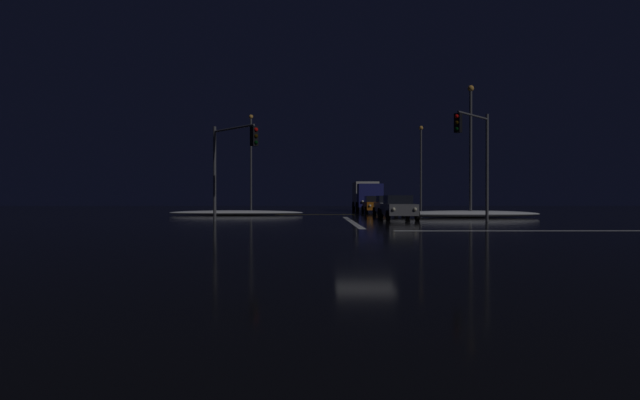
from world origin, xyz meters
name	(u,v)px	position (x,y,z in m)	size (l,w,h in m)	color
ground	(365,232)	(0.00, 0.00, -0.05)	(120.00, 120.00, 0.10)	black
stop_line_north	(352,222)	(0.00, 7.77, 0.00)	(0.35, 13.27, 0.01)	white
centre_line_ns	(341,215)	(0.00, 19.37, 0.00)	(22.00, 0.15, 0.01)	yellow
crosswalk_bar_east	(548,231)	(7.87, 0.00, 0.00)	(13.27, 0.40, 0.01)	white
snow_bank_left_curb	(236,213)	(-8.57, 18.28, 0.19)	(10.83, 1.50, 0.39)	white
snow_bank_right_curb	(465,214)	(8.57, 13.58, 0.25)	(10.69, 1.50, 0.50)	white
sedan_gray	(398,207)	(3.21, 10.38, 0.80)	(2.02, 4.33, 1.57)	slate
sedan_silver	(388,205)	(3.57, 17.07, 0.80)	(2.02, 4.33, 1.57)	#B7B7BC
sedan_orange	(374,204)	(3.19, 22.80, 0.80)	(2.02, 4.33, 1.57)	#C66014
box_truck	(367,195)	(3.24, 29.98, 1.71)	(2.68, 8.28, 3.08)	navy
traffic_signal_nw	(231,154)	(-6.96, 6.96, 3.92)	(3.03, 3.03, 5.67)	#4C4C51
traffic_signal_ne	(475,146)	(7.12, 7.12, 4.40)	(2.82, 2.82, 6.44)	#4C4C51
streetlamp_right_near	(471,142)	(8.87, 13.37, 5.39)	(0.44, 0.44, 9.39)	#424247
streetlamp_left_far	(251,156)	(-8.87, 29.37, 5.73)	(0.44, 0.44, 10.06)	#424247
streetlamp_right_far	(421,162)	(8.87, 29.37, 5.15)	(0.44, 0.44, 8.92)	#424247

